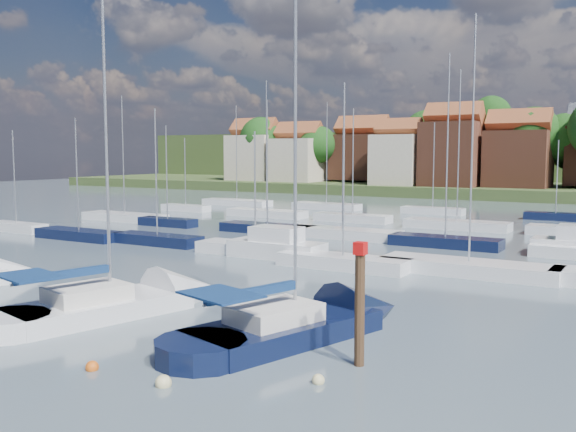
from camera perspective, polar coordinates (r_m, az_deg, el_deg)
The scene contains 10 objects.
ground at distance 61.85m, azimuth 13.08°, elevation -1.44°, with size 260.00×260.00×0.00m, color #4D6068.
sailboat_centre at distance 31.72m, azimuth -13.65°, elevation -7.54°, with size 6.43×13.34×17.45m.
sailboat_navy at distance 27.26m, azimuth 2.42°, elevation -9.56°, with size 6.92×13.29×17.74m.
timber_piling at distance 23.02m, azimuth 6.37°, elevation -9.98°, with size 0.40×0.40×6.66m.
buoy_c at distance 30.64m, azimuth -23.75°, elevation -9.00°, with size 0.44×0.44×0.44m, color #D85914.
buoy_d at distance 23.82m, azimuth -17.01°, elevation -12.96°, with size 0.46×0.46×0.46m, color #D85914.
buoy_e at distance 32.20m, azimuth -3.10°, elevation -7.82°, with size 0.54×0.54×0.54m, color #D85914.
buoy_f at distance 21.65m, azimuth 2.70°, elevation -14.63°, with size 0.42×0.42×0.42m, color beige.
buoy_g at distance 21.76m, azimuth -11.02°, elevation -14.62°, with size 0.54×0.54×0.54m, color beige.
marina_field at distance 56.64m, azimuth 13.42°, elevation -1.66°, with size 79.62×41.41×15.93m.
Camera 1 is at (18.64, -18.50, 7.51)m, focal length 40.00 mm.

